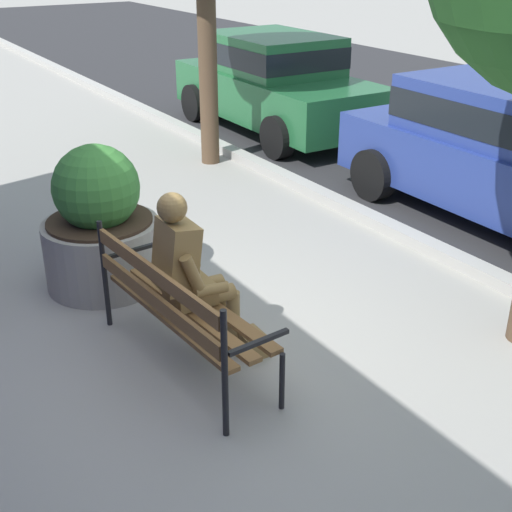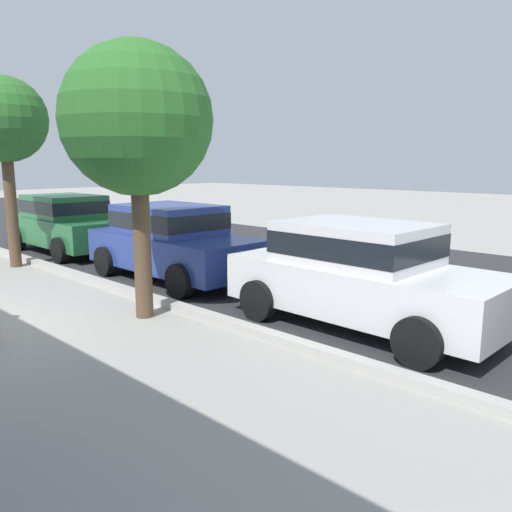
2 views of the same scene
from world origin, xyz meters
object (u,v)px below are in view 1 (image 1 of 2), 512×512
object	(u,v)px
parked_car_green	(275,80)
bronze_statue_seated	(196,278)
parked_car_blue	(510,149)
concrete_planter	(100,227)
park_bench	(176,304)

from	to	relation	value
parked_car_green	bronze_statue_seated	bearing A→B (deg)	-38.86
bronze_statue_seated	parked_car_blue	world-z (taller)	parked_car_blue
concrete_planter	parked_car_blue	world-z (taller)	parked_car_blue
parked_car_green	concrete_planter	bearing A→B (deg)	-49.70
bronze_statue_seated	concrete_planter	xyz separation A→B (m)	(-1.54, -0.18, -0.09)
park_bench	bronze_statue_seated	world-z (taller)	bronze_statue_seated
bronze_statue_seated	parked_car_green	world-z (taller)	parked_car_green
park_bench	parked_car_green	xyz separation A→B (m)	(-5.42, 4.52, 0.30)
bronze_statue_seated	parked_car_blue	size ratio (longest dim) A/B	0.33
concrete_planter	parked_car_blue	bearing A→B (deg)	78.36
park_bench	bronze_statue_seated	bearing A→B (deg)	109.44
parked_car_blue	parked_car_green	bearing A→B (deg)	180.00
bronze_statue_seated	park_bench	bearing A→B (deg)	-70.56
concrete_planter	parked_car_green	bearing A→B (deg)	130.30
park_bench	concrete_planter	bearing A→B (deg)	178.85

